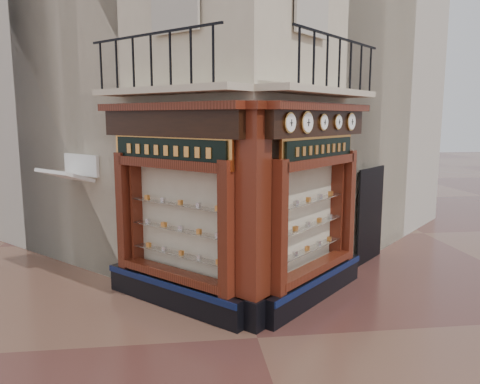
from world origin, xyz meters
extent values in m
plane|color=#4C2923|center=(0.00, 0.00, 0.00)|extent=(80.00, 80.00, 0.00)
cube|color=beige|center=(0.00, 6.16, 6.00)|extent=(11.31, 11.31, 12.00)
cube|color=#B8B0A0|center=(-2.47, 8.63, 5.50)|extent=(11.31, 11.31, 11.00)
cube|color=#B8B0A0|center=(2.47, 8.63, 5.50)|extent=(11.31, 11.31, 11.00)
cube|color=black|center=(-1.44, 1.54, 0.28)|extent=(2.72, 2.72, 0.55)
cube|color=#0B1539|center=(-1.57, 1.41, 0.49)|extent=(2.50, 2.50, 0.12)
cube|color=#3E160B|center=(-0.45, 0.55, 1.77)|extent=(0.37, 0.37, 2.45)
cube|color=#3E160B|center=(-2.43, 2.53, 1.77)|extent=(0.37, 0.37, 2.45)
cube|color=beige|center=(-1.20, 1.77, 1.75)|extent=(1.80, 1.80, 2.10)
cube|color=black|center=(-1.42, 1.55, 3.60)|extent=(2.69, 2.69, 0.50)
cube|color=#3E160B|center=(-1.47, 1.50, 3.91)|extent=(2.86, 2.86, 0.14)
cube|color=black|center=(1.44, 1.54, 0.28)|extent=(2.72, 2.72, 0.55)
cube|color=#0B1539|center=(1.57, 1.41, 0.49)|extent=(2.50, 2.50, 0.12)
cube|color=#3E160B|center=(0.45, 0.55, 1.77)|extent=(0.37, 0.37, 2.45)
cube|color=#3E160B|center=(2.43, 2.53, 1.77)|extent=(0.37, 0.37, 2.45)
cube|color=beige|center=(1.20, 1.77, 1.75)|extent=(1.80, 1.80, 2.10)
cube|color=black|center=(1.42, 1.55, 3.60)|extent=(2.69, 2.69, 0.50)
cube|color=#3E160B|center=(1.47, 1.50, 3.91)|extent=(2.86, 2.86, 0.14)
cube|color=black|center=(0.00, 0.50, 0.28)|extent=(0.78, 0.78, 0.55)
cube|color=#3E160B|center=(0.00, 0.50, 2.20)|extent=(0.64, 0.64, 3.50)
cube|color=#3E160B|center=(0.00, 0.50, 3.91)|extent=(0.85, 0.85, 0.14)
cube|color=beige|center=(-1.48, 1.49, 4.20)|extent=(2.97, 2.97, 0.12)
cube|color=black|center=(-1.72, 1.26, 5.15)|extent=(2.36, 2.36, 0.04)
cube|color=beige|center=(1.48, 1.49, 4.20)|extent=(2.97, 2.97, 0.12)
cube|color=black|center=(1.72, 1.26, 5.15)|extent=(2.36, 2.36, 0.04)
cylinder|color=gold|center=(0.62, 0.53, 3.62)|extent=(0.29, 0.29, 0.36)
cylinder|color=white|center=(0.64, 0.51, 3.62)|extent=(0.23, 0.23, 0.31)
cube|color=black|center=(0.65, 0.50, 3.62)|extent=(0.02, 0.02, 0.12)
cube|color=black|center=(0.65, 0.50, 3.62)|extent=(0.07, 0.07, 0.01)
cylinder|color=gold|center=(1.03, 0.94, 3.62)|extent=(0.32, 0.32, 0.40)
cylinder|color=white|center=(1.05, 0.92, 3.62)|extent=(0.26, 0.26, 0.35)
cube|color=black|center=(1.07, 0.91, 3.62)|extent=(0.02, 0.02, 0.13)
cube|color=black|center=(1.07, 0.91, 3.62)|extent=(0.08, 0.08, 0.01)
cylinder|color=gold|center=(1.48, 1.38, 3.62)|extent=(0.26, 0.26, 0.32)
cylinder|color=white|center=(1.50, 1.36, 3.62)|extent=(0.21, 0.21, 0.27)
cube|color=black|center=(1.51, 1.35, 3.62)|extent=(0.02, 0.02, 0.11)
cube|color=black|center=(1.51, 1.35, 3.62)|extent=(0.06, 0.06, 0.01)
cylinder|color=gold|center=(1.91, 1.82, 3.62)|extent=(0.25, 0.25, 0.31)
cylinder|color=white|center=(1.93, 1.80, 3.62)|extent=(0.20, 0.20, 0.26)
cube|color=black|center=(1.94, 1.79, 3.62)|extent=(0.02, 0.02, 0.10)
cube|color=black|center=(1.94, 1.79, 3.62)|extent=(0.06, 0.06, 0.01)
cylinder|color=gold|center=(2.34, 2.25, 3.62)|extent=(0.30, 0.30, 0.38)
cylinder|color=white|center=(2.37, 2.23, 3.62)|extent=(0.24, 0.24, 0.32)
cube|color=black|center=(2.38, 2.22, 3.62)|extent=(0.02, 0.02, 0.13)
cube|color=black|center=(2.38, 2.22, 3.62)|extent=(0.07, 0.07, 0.01)
cube|color=#E79644|center=(-1.45, 1.53, 3.10)|extent=(2.23, 2.23, 0.60)
cube|color=black|center=(-1.48, 1.50, 3.10)|extent=(2.08, 2.08, 0.45)
cube|color=#E79644|center=(1.45, 1.53, 3.10)|extent=(1.99, 1.99, 0.53)
cube|color=black|center=(1.48, 1.50, 3.10)|extent=(1.85, 1.85, 0.40)
camera|label=1|loc=(-1.22, -7.37, 3.71)|focal=35.00mm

